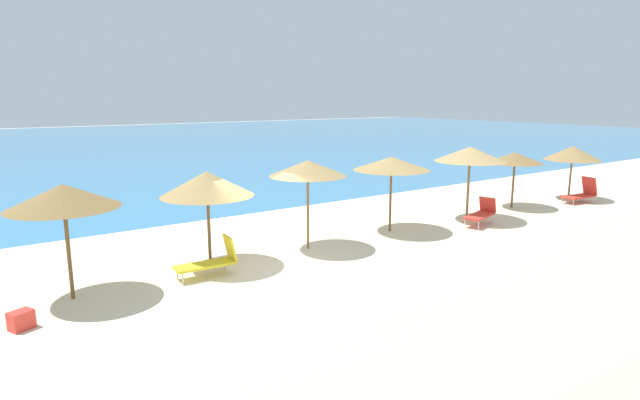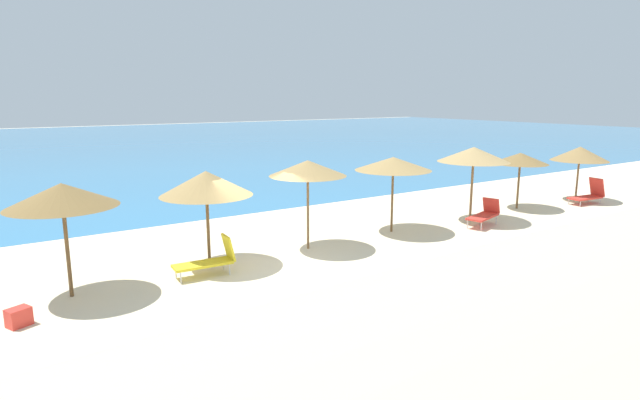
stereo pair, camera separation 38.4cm
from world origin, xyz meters
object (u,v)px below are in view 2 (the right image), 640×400
Objects in this scene: lounge_chair_3 at (589,194)px; cooler_box at (19,317)px; beach_umbrella_7 at (474,155)px; lounge_chair_0 at (210,260)px; beach_umbrella_9 at (580,154)px; beach_umbrella_8 at (520,158)px; beach_umbrella_3 at (62,195)px; beach_umbrella_4 at (206,183)px; lounge_chair_4 at (485,214)px; beach_umbrella_6 at (393,164)px; beach_umbrella_5 at (308,168)px.

cooler_box is (-22.34, -0.40, -0.22)m from lounge_chair_3.
beach_umbrella_7 is 10.98m from lounge_chair_0.
lounge_chair_0 is (-18.02, -0.35, -1.73)m from beach_umbrella_9.
lounge_chair_0 is at bearing -178.88° from beach_umbrella_9.
cooler_box is at bearing -177.15° from beach_umbrella_9.
beach_umbrella_9 reaches higher than beach_umbrella_8.
beach_umbrella_9 is 1.52× the size of lounge_chair_0.
beach_umbrella_4 is at bearing 5.86° from beach_umbrella_3.
beach_umbrella_7 is 7.40m from lounge_chair_3.
lounge_chair_4 is (13.97, -0.87, -2.04)m from beach_umbrella_3.
beach_umbrella_6 reaches higher than lounge_chair_4.
lounge_chair_0 is (-3.52, -0.64, -2.13)m from beach_umbrella_5.
beach_umbrella_4 reaches higher than beach_umbrella_6.
beach_umbrella_7 is at bearing -84.89° from lounge_chair_0.
beach_umbrella_5 is 0.98× the size of beach_umbrella_7.
beach_umbrella_3 is 1.56× the size of lounge_chair_3.
beach_umbrella_4 reaches higher than lounge_chair_4.
beach_umbrella_7 is at bearing 4.17° from cooler_box.
beach_umbrella_6 is (3.61, 0.15, -0.13)m from beach_umbrella_5.
beach_umbrella_8 is at bearing 174.06° from beach_umbrella_9.
beach_umbrella_6 is at bearing 179.70° from beach_umbrella_8.
beach_umbrella_3 is 0.98× the size of beach_umbrella_5.
beach_umbrella_6 is at bearing -0.04° from beach_umbrella_4.
beach_umbrella_7 reaches higher than beach_umbrella_5.
beach_umbrella_3 reaches higher than beach_umbrella_4.
beach_umbrella_7 reaches higher than beach_umbrella_9.
beach_umbrella_7 is (7.24, -0.30, 0.01)m from beach_umbrella_5.
beach_umbrella_5 is 1.70× the size of lounge_chair_0.
beach_umbrella_7 reaches higher than beach_umbrella_4.
lounge_chair_4 is at bearing -100.96° from beach_umbrella_7.
cooler_box is at bearing 97.32° from lounge_chair_3.
lounge_chair_3 is at bearing -107.02° from beach_umbrella_9.
cooler_box is at bearing -175.37° from beach_umbrella_8.
beach_umbrella_6 is 7.44m from lounge_chair_0.
beach_umbrella_4 is 1.02× the size of beach_umbrella_6.
beach_umbrella_4 reaches higher than cooler_box.
beach_umbrella_4 is 17.66m from lounge_chair_3.
beach_umbrella_3 is at bearing 86.23° from lounge_chair_0.
beach_umbrella_5 is (3.23, -0.15, 0.19)m from beach_umbrella_4.
beach_umbrella_5 is at bearing 92.26° from lounge_chair_3.
beach_umbrella_9 is at bearing -5.94° from beach_umbrella_8.
cooler_box is at bearing -172.40° from beach_umbrella_6.
lounge_chair_3 is (-0.22, -0.72, -1.75)m from beach_umbrella_9.
beach_umbrella_7 is at bearing -6.94° from beach_umbrella_6.
lounge_chair_4 is (-7.42, -0.81, -1.73)m from beach_umbrella_9.
beach_umbrella_9 reaches higher than cooler_box.
beach_umbrella_6 is 10.91m from beach_umbrella_9.
beach_umbrella_5 is 14.48m from lounge_chair_3.
beach_umbrella_9 is (14.50, -0.29, -0.40)m from beach_umbrella_5.
beach_umbrella_4 is 5.53m from cooler_box.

